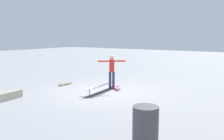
{
  "coord_description": "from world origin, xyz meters",
  "views": [
    {
      "loc": [
        8.56,
        6.23,
        2.46
      ],
      "look_at": [
        0.03,
        0.49,
        1.0
      ],
      "focal_mm": 39.33,
      "sensor_mm": 36.0,
      "label": 1
    }
  ],
  "objects_px": {
    "grind_rail": "(103,89)",
    "trash_bin": "(145,129)",
    "skate_ledge": "(1,97)",
    "skater_main": "(112,69)",
    "skateboard_main": "(116,87)",
    "loose_skateboard_natural": "(66,83)"
  },
  "relations": [
    {
      "from": "skater_main",
      "to": "skate_ledge",
      "type": "bearing_deg",
      "value": -160.6
    },
    {
      "from": "loose_skateboard_natural",
      "to": "trash_bin",
      "type": "height_order",
      "value": "trash_bin"
    },
    {
      "from": "skate_ledge",
      "to": "skateboard_main",
      "type": "distance_m",
      "value": 4.84
    },
    {
      "from": "skateboard_main",
      "to": "loose_skateboard_natural",
      "type": "distance_m",
      "value": 2.68
    },
    {
      "from": "skate_ledge",
      "to": "skateboard_main",
      "type": "xyz_separation_m",
      "value": [
        -4.19,
        2.43,
        -0.07
      ]
    },
    {
      "from": "skate_ledge",
      "to": "skater_main",
      "type": "distance_m",
      "value": 4.74
    },
    {
      "from": "loose_skateboard_natural",
      "to": "skater_main",
      "type": "bearing_deg",
      "value": 106.49
    },
    {
      "from": "skater_main",
      "to": "grind_rail",
      "type": "bearing_deg",
      "value": -133.86
    },
    {
      "from": "grind_rail",
      "to": "skater_main",
      "type": "relative_size",
      "value": 1.7
    },
    {
      "from": "skateboard_main",
      "to": "trash_bin",
      "type": "distance_m",
      "value": 6.19
    },
    {
      "from": "skate_ledge",
      "to": "skater_main",
      "type": "relative_size",
      "value": 1.09
    },
    {
      "from": "skate_ledge",
      "to": "skater_main",
      "type": "bearing_deg",
      "value": 150.87
    },
    {
      "from": "loose_skateboard_natural",
      "to": "grind_rail",
      "type": "bearing_deg",
      "value": 90.75
    },
    {
      "from": "grind_rail",
      "to": "trash_bin",
      "type": "height_order",
      "value": "trash_bin"
    },
    {
      "from": "skate_ledge",
      "to": "trash_bin",
      "type": "distance_m",
      "value": 6.35
    },
    {
      "from": "skate_ledge",
      "to": "skateboard_main",
      "type": "relative_size",
      "value": 2.29
    },
    {
      "from": "skater_main",
      "to": "skateboard_main",
      "type": "distance_m",
      "value": 0.86
    },
    {
      "from": "grind_rail",
      "to": "skater_main",
      "type": "bearing_deg",
      "value": 173.18
    },
    {
      "from": "skate_ledge",
      "to": "skateboard_main",
      "type": "height_order",
      "value": "skate_ledge"
    },
    {
      "from": "skateboard_main",
      "to": "loose_skateboard_natural",
      "type": "bearing_deg",
      "value": 51.44
    },
    {
      "from": "grind_rail",
      "to": "trash_bin",
      "type": "distance_m",
      "value": 5.73
    },
    {
      "from": "skate_ledge",
      "to": "loose_skateboard_natural",
      "type": "relative_size",
      "value": 2.1
    }
  ]
}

